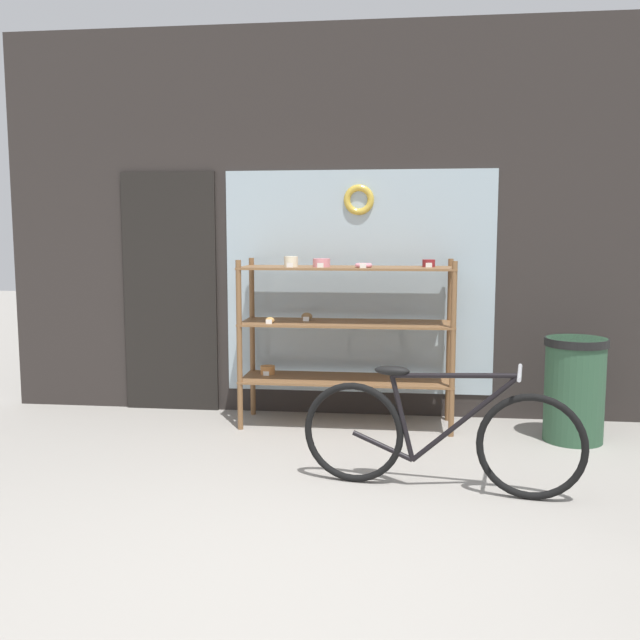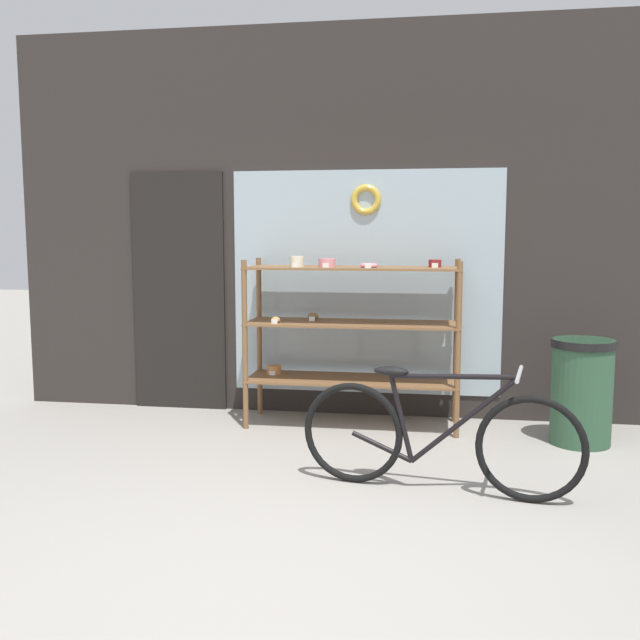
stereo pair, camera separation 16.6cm
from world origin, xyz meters
name	(u,v)px [view 2 (the right image)]	position (x,y,z in m)	size (l,w,h in m)	color
ground_plane	(266,562)	(0.00, 0.00, 0.00)	(30.00, 30.00, 0.00)	gray
storefront_facade	(339,228)	(-0.04, 2.92, 1.62)	(5.85, 0.13, 3.31)	#2D2826
display_case	(350,325)	(0.11, 2.52, 0.84)	(1.72, 0.53, 1.39)	brown
bicycle	(437,436)	(0.81, 1.08, 0.35)	(1.71, 0.47, 0.78)	black
trash_bin	(582,388)	(1.88, 2.27, 0.42)	(0.47, 0.47, 0.79)	#2D5138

